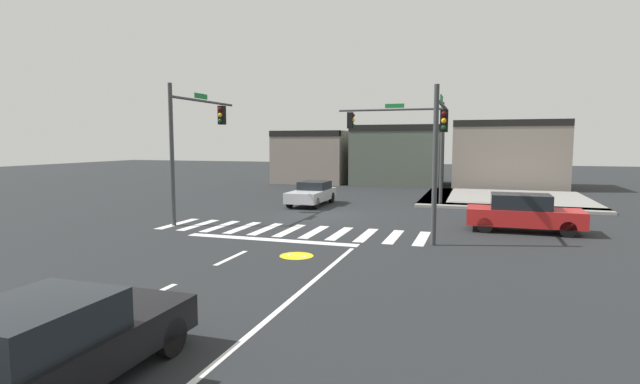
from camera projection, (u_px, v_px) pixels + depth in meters
name	position (u px, v px, depth m)	size (l,w,h in m)	color
ground_plane	(323.00, 215.00, 24.30)	(120.00, 120.00, 0.00)	#232628
crosswalk_near	(290.00, 230.00, 20.04)	(11.19, 2.88, 0.01)	silver
lane_markings	(235.00, 277.00, 13.13)	(6.80, 18.75, 0.01)	white
bike_detector_marking	(297.00, 256.00, 15.59)	(1.10, 1.10, 0.01)	yellow
curb_corner_northeast	(496.00, 199.00, 30.58)	(10.00, 10.60, 0.15)	gray
storefront_row	(424.00, 155.00, 41.15)	(23.80, 6.77, 5.32)	gray
traffic_signal_southwest	(196.00, 130.00, 22.65)	(0.32, 5.51, 6.15)	#383A3D
traffic_signal_northeast	(401.00, 133.00, 27.90)	(6.08, 0.32, 5.85)	#383A3D
traffic_signal_southeast	(440.00, 136.00, 18.56)	(0.32, 5.25, 5.62)	#383A3D
car_silver	(312.00, 193.00, 28.14)	(1.76, 4.31, 1.34)	#B7BABF
car_red	(523.00, 213.00, 19.73)	(4.44, 1.74, 1.54)	red
car_black	(56.00, 344.00, 6.98)	(1.82, 4.29, 1.47)	black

